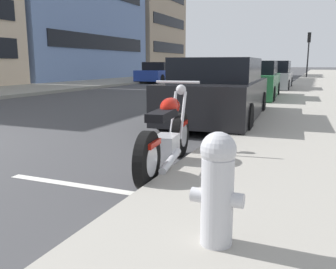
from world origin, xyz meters
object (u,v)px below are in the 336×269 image
(traffic_signal_near_corner, at_px, (309,45))
(parked_motorcycle, at_px, (167,137))
(car_opposite_curb, at_px, (159,73))
(parked_car_near_corner, at_px, (251,82))
(parked_car_second_in_row, at_px, (272,77))
(parked_car_at_intersection, at_px, (219,92))
(fire_hydrant, at_px, (217,186))

(traffic_signal_near_corner, bearing_deg, parked_motorcycle, 178.68)
(car_opposite_curb, distance_m, traffic_signal_near_corner, 14.81)
(parked_car_near_corner, distance_m, parked_car_second_in_row, 5.66)
(parked_motorcycle, xyz_separation_m, parked_car_near_corner, (9.38, 0.54, 0.25))
(parked_car_near_corner, relative_size, car_opposite_curb, 0.99)
(parked_car_near_corner, xyz_separation_m, parked_car_second_in_row, (5.66, -0.07, 0.01))
(parked_car_near_corner, height_order, car_opposite_curb, parked_car_near_corner)
(parked_car_second_in_row, xyz_separation_m, traffic_signal_near_corner, (15.89, -1.19, 2.24))
(parked_car_at_intersection, bearing_deg, parked_car_near_corner, -1.27)
(fire_hydrant, xyz_separation_m, traffic_signal_near_corner, (32.88, 0.46, 2.38))
(car_opposite_curb, xyz_separation_m, fire_hydrant, (-21.82, -10.04, -0.12))
(fire_hydrant, distance_m, traffic_signal_near_corner, 32.97)
(parked_car_near_corner, bearing_deg, car_opposite_curb, 35.76)
(parked_motorcycle, height_order, car_opposite_curb, car_opposite_curb)
(parked_car_second_in_row, height_order, car_opposite_curb, parked_car_second_in_row)
(parked_car_at_intersection, xyz_separation_m, parked_car_near_corner, (5.33, 0.16, -0.02))
(parked_car_second_in_row, xyz_separation_m, fire_hydrant, (-16.99, -1.65, -0.14))
(parked_car_near_corner, xyz_separation_m, traffic_signal_near_corner, (21.55, -1.25, 2.25))
(car_opposite_curb, bearing_deg, parked_motorcycle, 24.63)
(parked_motorcycle, relative_size, traffic_signal_near_corner, 0.56)
(parked_motorcycle, bearing_deg, parked_car_at_intersection, -1.12)
(parked_car_near_corner, relative_size, fire_hydrant, 5.30)
(parked_car_near_corner, height_order, traffic_signal_near_corner, traffic_signal_near_corner)
(car_opposite_curb, bearing_deg, parked_car_near_corner, 39.03)
(parked_motorcycle, distance_m, traffic_signal_near_corner, 31.04)
(parked_car_second_in_row, bearing_deg, parked_car_at_intersection, 179.01)
(parked_car_second_in_row, distance_m, traffic_signal_near_corner, 16.09)
(parked_car_at_intersection, height_order, fire_hydrant, parked_car_at_intersection)
(parked_car_at_intersection, bearing_deg, parked_car_second_in_row, -2.51)
(parked_car_at_intersection, distance_m, traffic_signal_near_corner, 27.00)
(parked_motorcycle, distance_m, parked_car_at_intersection, 4.08)
(fire_hydrant, height_order, traffic_signal_near_corner, traffic_signal_near_corner)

